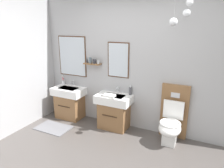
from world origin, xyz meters
TOP-DOWN VIEW (x-y plane):
  - wall_back at (-0.02, 1.68)m, footprint 4.41×0.62m
  - bath_mat at (-1.54, 0.86)m, footprint 0.68×0.44m
  - vanity_sink_left at (-1.54, 1.43)m, footprint 0.69×0.45m
  - tap_on_left_sink at (-1.54, 1.60)m, footprint 0.03×0.13m
  - vanity_sink_right at (-0.46, 1.43)m, footprint 0.69×0.45m
  - tap_on_right_sink at (-0.46, 1.60)m, footprint 0.03×0.13m
  - toilet at (0.67, 1.42)m, footprint 0.48×0.62m
  - toothbrush_cup at (-1.80, 1.58)m, footprint 0.07×0.07m
  - soap_dispenser at (-0.18, 1.59)m, footprint 0.06×0.06m
  - folded_hand_towel at (-0.50, 1.31)m, footprint 0.22×0.16m

SIDE VIEW (x-z plane):
  - bath_mat at x=-1.54m, z-range 0.00..0.01m
  - vanity_sink_left at x=-1.54m, z-range 0.03..0.71m
  - vanity_sink_right at x=-0.46m, z-range 0.03..0.71m
  - toilet at x=0.67m, z-range -0.12..0.88m
  - folded_hand_towel at x=-0.50m, z-range 0.69..0.73m
  - toothbrush_cup at x=-1.80m, z-range 0.64..0.85m
  - tap_on_left_sink at x=-1.54m, z-range 0.70..0.81m
  - tap_on_right_sink at x=-0.46m, z-range 0.70..0.81m
  - soap_dispenser at x=-0.18m, z-range 0.67..0.86m
  - wall_back at x=-0.02m, z-range 0.00..2.75m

